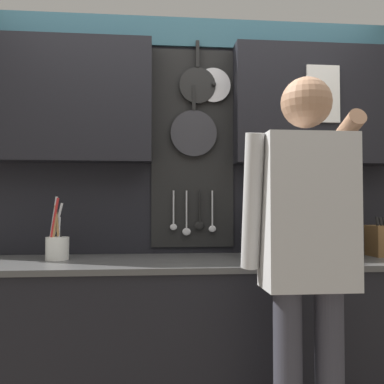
% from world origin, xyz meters
% --- Properties ---
extents(base_cabinet_counter, '(2.60, 0.67, 0.92)m').
position_xyz_m(base_cabinet_counter, '(0.00, -0.00, 0.46)').
color(base_cabinet_counter, black).
rests_on(base_cabinet_counter, ground_plane).
extents(back_wall_unit, '(3.17, 0.22, 2.41)m').
position_xyz_m(back_wall_unit, '(0.00, 0.29, 1.51)').
color(back_wall_unit, black).
rests_on(back_wall_unit, ground_plane).
extents(microwave, '(0.49, 0.38, 0.31)m').
position_xyz_m(microwave, '(0.60, 0.06, 1.08)').
color(microwave, black).
rests_on(microwave, base_cabinet_counter).
extents(knife_block, '(0.12, 0.15, 0.25)m').
position_xyz_m(knife_block, '(1.10, 0.06, 1.02)').
color(knife_block, brown).
rests_on(knife_block, base_cabinet_counter).
extents(utensil_crock, '(0.13, 0.13, 0.35)m').
position_xyz_m(utensil_crock, '(-0.75, 0.06, 1.00)').
color(utensil_crock, white).
rests_on(utensil_crock, base_cabinet_counter).
extents(person, '(0.54, 0.66, 1.77)m').
position_xyz_m(person, '(0.42, -0.58, 1.06)').
color(person, '#383842').
rests_on(person, ground_plane).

